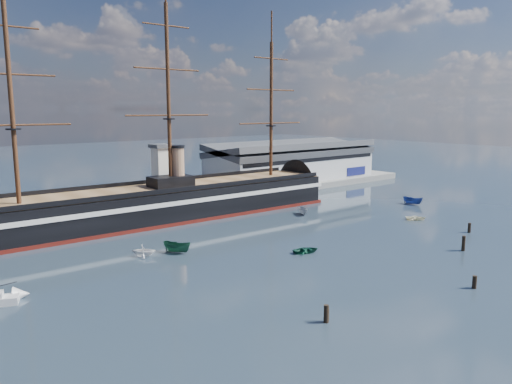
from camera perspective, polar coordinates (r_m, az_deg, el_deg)
ground at (r=107.05m, az=-3.24°, el=-4.63°), size 600.00×600.00×0.00m
quay at (r=141.75m, az=-8.72°, el=-1.23°), size 180.00×18.00×2.00m
warehouse at (r=173.00m, az=4.22°, el=3.44°), size 63.00×21.00×11.60m
quay_tower at (r=134.22m, az=-10.71°, el=2.33°), size 5.00×5.00×15.00m
warship at (r=119.69m, az=-11.19°, el=-1.31°), size 113.08×18.48×53.94m
motorboat_a at (r=93.18m, az=-8.99°, el=-6.88°), size 6.94×5.19×2.63m
motorboat_b at (r=92.58m, az=5.75°, el=-6.92°), size 2.15×3.32×1.44m
motorboat_c at (r=124.90m, az=5.41°, el=-2.61°), size 5.96×4.71×2.28m
motorboat_d at (r=92.16m, az=-12.70°, el=-7.18°), size 6.31×7.05×2.44m
motorboat_e at (r=124.68m, az=17.81°, el=-3.05°), size 2.87×2.97×1.38m
motorboat_f at (r=144.40m, az=17.46°, el=-1.37°), size 6.88×3.39×2.63m
piling_near_left at (r=64.18m, az=8.00°, el=-14.55°), size 0.64×0.64×2.98m
piling_near_mid at (r=81.17m, az=23.65°, el=-10.06°), size 0.64×0.64×2.63m
piling_near_right at (r=100.91m, az=22.58°, el=-6.23°), size 0.64×0.64×3.57m
piling_far_right at (r=116.03m, az=23.17°, el=-4.28°), size 0.64×0.64×2.80m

